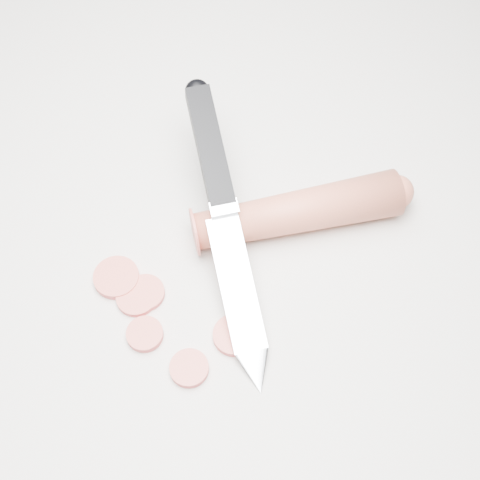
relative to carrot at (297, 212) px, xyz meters
The scene contains 9 objects.
ground 0.07m from the carrot, 112.04° to the right, with size 2.40×2.40×0.00m, color beige.
carrot is the anchor object (origin of this frame).
carrot_slice_0 0.12m from the carrot, 77.29° to the right, with size 0.03×0.03×0.01m, color #D15244.
carrot_slice_1 0.15m from the carrot, 112.13° to the right, with size 0.03×0.03×0.01m, color #D15244.
carrot_slice_2 0.14m from the carrot, 112.33° to the right, with size 0.03×0.03×0.01m, color #D15244.
carrot_slice_3 0.16m from the carrot, 120.80° to the right, with size 0.04×0.04×0.01m, color #D15244.
carrot_slice_4 0.16m from the carrot, 100.47° to the right, with size 0.03×0.03×0.01m, color #D15244.
carrot_slice_5 0.16m from the carrot, 84.07° to the right, with size 0.03×0.03×0.01m, color #D15244.
kitchen_knife 0.07m from the carrot, 116.77° to the right, with size 0.22×0.17×0.08m, color #B9BBC0, non-canonical shape.
Camera 1 is at (0.18, -0.19, 0.49)m, focal length 50.00 mm.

